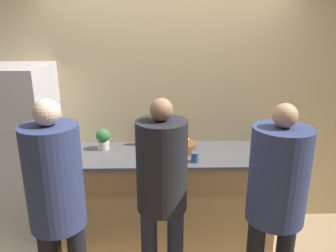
{
  "coord_description": "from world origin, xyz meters",
  "views": [
    {
      "loc": [
        -0.06,
        -2.61,
        2.15
      ],
      "look_at": [
        0.0,
        0.16,
        1.27
      ],
      "focal_mm": 35.0,
      "sensor_mm": 36.0,
      "label": 1
    }
  ],
  "objects_px": {
    "bottle_red": "(138,139)",
    "potted_plant": "(103,138)",
    "fruit_bowl": "(179,146)",
    "cup_blue": "(195,157)",
    "person_left": "(56,196)",
    "utensil_crock": "(154,138)",
    "person_right": "(277,191)",
    "bottle_green": "(63,153)",
    "person_center": "(162,182)",
    "refrigerator": "(17,157)"
  },
  "relations": [
    {
      "from": "person_right",
      "to": "fruit_bowl",
      "type": "bearing_deg",
      "value": 122.03
    },
    {
      "from": "person_center",
      "to": "potted_plant",
      "type": "height_order",
      "value": "person_center"
    },
    {
      "from": "person_center",
      "to": "bottle_red",
      "type": "distance_m",
      "value": 1.04
    },
    {
      "from": "utensil_crock",
      "to": "fruit_bowl",
      "type": "bearing_deg",
      "value": -30.72
    },
    {
      "from": "cup_blue",
      "to": "potted_plant",
      "type": "xyz_separation_m",
      "value": [
        -0.89,
        0.34,
        0.07
      ]
    },
    {
      "from": "person_center",
      "to": "fruit_bowl",
      "type": "distance_m",
      "value": 0.85
    },
    {
      "from": "refrigerator",
      "to": "person_right",
      "type": "relative_size",
      "value": 1.08
    },
    {
      "from": "refrigerator",
      "to": "potted_plant",
      "type": "relative_size",
      "value": 8.31
    },
    {
      "from": "refrigerator",
      "to": "person_right",
      "type": "distance_m",
      "value": 2.41
    },
    {
      "from": "fruit_bowl",
      "to": "bottle_green",
      "type": "xyz_separation_m",
      "value": [
        -1.08,
        -0.25,
        0.04
      ]
    },
    {
      "from": "person_right",
      "to": "bottle_green",
      "type": "xyz_separation_m",
      "value": [
        -1.72,
        0.76,
        -0.01
      ]
    },
    {
      "from": "cup_blue",
      "to": "bottle_red",
      "type": "bearing_deg",
      "value": 140.39
    },
    {
      "from": "person_right",
      "to": "person_center",
      "type": "bearing_deg",
      "value": 167.76
    },
    {
      "from": "refrigerator",
      "to": "person_center",
      "type": "height_order",
      "value": "refrigerator"
    },
    {
      "from": "bottle_red",
      "to": "potted_plant",
      "type": "xyz_separation_m",
      "value": [
        -0.34,
        -0.11,
        0.05
      ]
    },
    {
      "from": "person_center",
      "to": "cup_blue",
      "type": "distance_m",
      "value": 0.63
    },
    {
      "from": "fruit_bowl",
      "to": "bottle_red",
      "type": "relative_size",
      "value": 1.9
    },
    {
      "from": "fruit_bowl",
      "to": "utensil_crock",
      "type": "height_order",
      "value": "utensil_crock"
    },
    {
      "from": "bottle_red",
      "to": "potted_plant",
      "type": "height_order",
      "value": "potted_plant"
    },
    {
      "from": "refrigerator",
      "to": "person_right",
      "type": "bearing_deg",
      "value": -22.93
    },
    {
      "from": "potted_plant",
      "to": "cup_blue",
      "type": "bearing_deg",
      "value": -20.95
    },
    {
      "from": "person_right",
      "to": "potted_plant",
      "type": "distance_m",
      "value": 1.76
    },
    {
      "from": "cup_blue",
      "to": "potted_plant",
      "type": "distance_m",
      "value": 0.96
    },
    {
      "from": "utensil_crock",
      "to": "person_right",
      "type": "bearing_deg",
      "value": -52.54
    },
    {
      "from": "fruit_bowl",
      "to": "cup_blue",
      "type": "height_order",
      "value": "fruit_bowl"
    },
    {
      "from": "person_center",
      "to": "bottle_green",
      "type": "bearing_deg",
      "value": 147.32
    },
    {
      "from": "utensil_crock",
      "to": "cup_blue",
      "type": "distance_m",
      "value": 0.58
    },
    {
      "from": "fruit_bowl",
      "to": "person_right",
      "type": "bearing_deg",
      "value": -57.97
    },
    {
      "from": "person_left",
      "to": "fruit_bowl",
      "type": "relative_size",
      "value": 5.21
    },
    {
      "from": "person_right",
      "to": "fruit_bowl",
      "type": "relative_size",
      "value": 5.04
    },
    {
      "from": "person_left",
      "to": "refrigerator",
      "type": "bearing_deg",
      "value": 124.7
    },
    {
      "from": "person_center",
      "to": "fruit_bowl",
      "type": "xyz_separation_m",
      "value": [
        0.18,
        0.83,
        -0.04
      ]
    },
    {
      "from": "cup_blue",
      "to": "person_left",
      "type": "bearing_deg",
      "value": -141.8
    },
    {
      "from": "person_right",
      "to": "fruit_bowl",
      "type": "height_order",
      "value": "person_right"
    },
    {
      "from": "fruit_bowl",
      "to": "bottle_green",
      "type": "bearing_deg",
      "value": -166.96
    },
    {
      "from": "potted_plant",
      "to": "bottle_green",
      "type": "bearing_deg",
      "value": -135.45
    },
    {
      "from": "person_left",
      "to": "fruit_bowl",
      "type": "bearing_deg",
      "value": 50.53
    },
    {
      "from": "person_center",
      "to": "bottle_red",
      "type": "relative_size",
      "value": 9.58
    },
    {
      "from": "refrigerator",
      "to": "bottle_green",
      "type": "distance_m",
      "value": 0.55
    },
    {
      "from": "fruit_bowl",
      "to": "potted_plant",
      "type": "bearing_deg",
      "value": 175.32
    },
    {
      "from": "person_left",
      "to": "fruit_bowl",
      "type": "distance_m",
      "value": 1.4
    },
    {
      "from": "person_left",
      "to": "person_center",
      "type": "distance_m",
      "value": 0.75
    },
    {
      "from": "person_right",
      "to": "utensil_crock",
      "type": "relative_size",
      "value": 5.3
    },
    {
      "from": "person_right",
      "to": "bottle_red",
      "type": "xyz_separation_m",
      "value": [
        -1.05,
        1.18,
        -0.03
      ]
    },
    {
      "from": "bottle_red",
      "to": "fruit_bowl",
      "type": "bearing_deg",
      "value": -22.6
    },
    {
      "from": "utensil_crock",
      "to": "bottle_red",
      "type": "distance_m",
      "value": 0.16
    },
    {
      "from": "person_right",
      "to": "cup_blue",
      "type": "bearing_deg",
      "value": 124.6
    },
    {
      "from": "person_right",
      "to": "bottle_red",
      "type": "distance_m",
      "value": 1.58
    },
    {
      "from": "person_right",
      "to": "utensil_crock",
      "type": "xyz_separation_m",
      "value": [
        -0.89,
        1.16,
        -0.02
      ]
    },
    {
      "from": "fruit_bowl",
      "to": "utensil_crock",
      "type": "bearing_deg",
      "value": 149.28
    }
  ]
}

